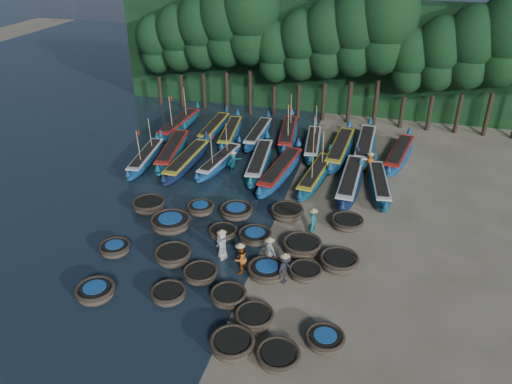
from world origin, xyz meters
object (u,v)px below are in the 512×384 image
(long_boat_10, at_px, (214,128))
(long_boat_7, at_px, (350,181))
(coracle_9, at_px, (325,340))
(long_boat_0, at_px, (146,158))
(long_boat_8, at_px, (379,184))
(coracle_11, at_px, (173,256))
(coracle_7, at_px, (229,296))
(long_boat_12, at_px, (258,134))
(coracle_13, at_px, (267,271))
(long_boat_2, at_px, (187,161))
(coracle_12, at_px, (200,274))
(coracle_20, at_px, (149,205))
(long_boat_17, at_px, (399,154))
(coracle_18, at_px, (302,246))
(long_boat_6, at_px, (316,175))
(coracle_24, at_px, (347,222))
(coracle_23, at_px, (287,212))
(coracle_3, at_px, (232,345))
(fisherman_1, at_px, (313,222))
(long_boat_3, at_px, (220,161))
(coracle_22, at_px, (236,211))
(fisherman_5, at_px, (233,162))
(long_boat_9, at_px, (179,125))
(long_boat_16, at_px, (365,146))
(long_boat_15, at_px, (340,149))
(coracle_8, at_px, (254,317))
(long_boat_13, at_px, (288,134))
(fisherman_4, at_px, (270,252))
(long_boat_11, at_px, (230,133))
(long_boat_1, at_px, (173,151))
(fisherman_6, at_px, (370,162))
(long_boat_4, at_px, (259,162))
(coracle_15, at_px, (171,223))
(coracle_6, at_px, (168,294))
(long_boat_5, at_px, (280,171))
(long_boat_14, at_px, (313,144))
(coracle_17, at_px, (255,236))
(coracle_5, at_px, (95,292))
(coracle_10, at_px, (115,248))
(coracle_14, at_px, (305,272))

(long_boat_10, bearing_deg, long_boat_7, -30.94)
(coracle_9, relative_size, long_boat_0, 0.23)
(coracle_9, distance_m, long_boat_8, 15.09)
(coracle_11, bearing_deg, coracle_7, -30.21)
(long_boat_0, distance_m, long_boat_12, 9.64)
(coracle_13, relative_size, long_boat_2, 0.24)
(coracle_12, xyz_separation_m, coracle_20, (-5.59, 5.54, 0.07))
(long_boat_17, bearing_deg, long_boat_12, -176.42)
(coracle_18, xyz_separation_m, long_boat_6, (-0.68, 8.62, 0.07))
(coracle_24, bearing_deg, coracle_23, 179.19)
(coracle_3, distance_m, fisherman_1, 9.91)
(long_boat_3, distance_m, long_boat_6, 7.25)
(coracle_22, xyz_separation_m, fisherman_5, (-2.10, 5.87, 0.42))
(long_boat_7, distance_m, long_boat_9, 16.85)
(coracle_12, relative_size, fisherman_5, 1.19)
(long_boat_0, distance_m, long_boat_16, 16.90)
(long_boat_15, height_order, long_boat_16, long_boat_15)
(long_boat_7, xyz_separation_m, long_boat_12, (-8.33, 6.73, -0.07))
(coracle_8, bearing_deg, long_boat_13, 98.34)
(fisherman_4, bearing_deg, long_boat_11, -30.06)
(coracle_13, distance_m, long_boat_0, 16.21)
(fisherman_4, bearing_deg, long_boat_15, -61.84)
(long_boat_1, bearing_deg, fisherman_6, -3.93)
(long_boat_0, height_order, fisherman_1, long_boat_0)
(long_boat_2, height_order, long_boat_4, long_boat_4)
(fisherman_5, relative_size, fisherman_6, 1.06)
(coracle_22, bearing_deg, coracle_13, -57.80)
(coracle_15, bearing_deg, long_boat_16, 54.81)
(coracle_13, relative_size, long_boat_8, 0.27)
(coracle_6, distance_m, coracle_24, 11.59)
(long_boat_5, distance_m, fisherman_1, 7.54)
(coracle_9, distance_m, coracle_22, 11.42)
(coracle_8, bearing_deg, long_boat_1, 124.89)
(coracle_15, relative_size, long_boat_14, 0.32)
(coracle_7, relative_size, long_boat_13, 0.22)
(coracle_23, height_order, long_boat_15, long_boat_15)
(coracle_17, distance_m, long_boat_13, 15.10)
(long_boat_11, bearing_deg, coracle_7, -79.95)
(coracle_5, height_order, coracle_7, coracle_5)
(coracle_6, xyz_separation_m, coracle_10, (-4.39, 2.70, 0.01))
(coracle_17, relative_size, long_boat_5, 0.27)
(coracle_6, bearing_deg, long_boat_14, 79.54)
(coracle_18, height_order, long_boat_10, long_boat_10)
(long_boat_1, xyz_separation_m, fisherman_5, (5.27, -1.23, 0.27))
(coracle_11, xyz_separation_m, coracle_13, (5.13, 0.11, -0.02))
(long_boat_9, height_order, long_boat_11, long_boat_9)
(coracle_3, relative_size, long_boat_14, 0.25)
(coracle_17, distance_m, long_boat_2, 10.93)
(coracle_9, xyz_separation_m, coracle_22, (-6.86, 9.13, 0.04))
(coracle_14, xyz_separation_m, long_boat_9, (-14.28, 17.08, 0.21))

